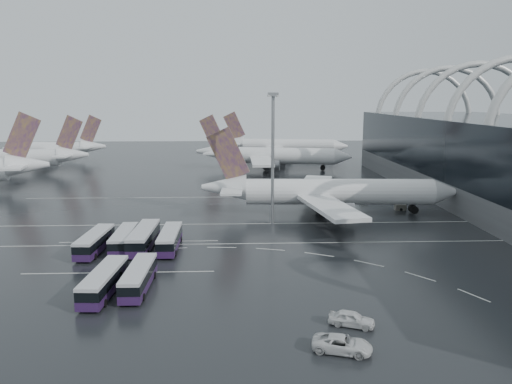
{
  "coord_description": "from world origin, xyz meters",
  "views": [
    {
      "loc": [
        -6.64,
        -86.12,
        25.12
      ],
      "look_at": [
        -2.8,
        9.61,
        7.0
      ],
      "focal_mm": 35.0,
      "sensor_mm": 36.0,
      "label": 1
    }
  ],
  "objects_px": {
    "jet_remote_mid": "(26,158)",
    "jet_remote_far": "(56,149)",
    "gse_cart_belly_d": "(400,207)",
    "bus_row_near_a": "(95,242)",
    "bus_row_near_d": "(170,239)",
    "airliner_gate_c": "(281,146)",
    "gse_cart_belly_b": "(364,200)",
    "bus_row_far_b": "(104,281)",
    "airliner_main": "(326,192)",
    "van_curve_b": "(352,319)",
    "airliner_gate_b": "(270,156)",
    "van_curve_a": "(342,344)",
    "bus_row_far_c": "(139,277)",
    "bus_row_near_c": "(144,238)",
    "gse_cart_belly_e": "(342,200)",
    "bus_row_near_b": "(124,239)",
    "floodlight_mast": "(273,143)"
  },
  "relations": [
    {
      "from": "bus_row_near_d",
      "to": "bus_row_far_b",
      "type": "height_order",
      "value": "bus_row_far_b"
    },
    {
      "from": "bus_row_near_c",
      "to": "bus_row_near_d",
      "type": "bearing_deg",
      "value": -93.63
    },
    {
      "from": "jet_remote_far",
      "to": "gse_cart_belly_d",
      "type": "xyz_separation_m",
      "value": [
        110.46,
        -95.98,
        -4.13
      ]
    },
    {
      "from": "airliner_gate_b",
      "to": "bus_row_far_c",
      "type": "relative_size",
      "value": 4.44
    },
    {
      "from": "bus_row_far_b",
      "to": "bus_row_near_c",
      "type": "bearing_deg",
      "value": -0.82
    },
    {
      "from": "airliner_main",
      "to": "gse_cart_belly_b",
      "type": "bearing_deg",
      "value": 49.17
    },
    {
      "from": "airliner_gate_c",
      "to": "bus_row_near_a",
      "type": "bearing_deg",
      "value": -99.48
    },
    {
      "from": "bus_row_far_c",
      "to": "floodlight_mast",
      "type": "relative_size",
      "value": 0.48
    },
    {
      "from": "airliner_gate_b",
      "to": "bus_row_far_c",
      "type": "height_order",
      "value": "airliner_gate_b"
    },
    {
      "from": "bus_row_far_c",
      "to": "floodlight_mast",
      "type": "bearing_deg",
      "value": -29.55
    },
    {
      "from": "bus_row_near_c",
      "to": "van_curve_a",
      "type": "xyz_separation_m",
      "value": [
        26.22,
        -36.1,
        -1.06
      ]
    },
    {
      "from": "airliner_gate_c",
      "to": "gse_cart_belly_d",
      "type": "bearing_deg",
      "value": -71.64
    },
    {
      "from": "airliner_main",
      "to": "van_curve_b",
      "type": "height_order",
      "value": "airliner_main"
    },
    {
      "from": "gse_cart_belly_d",
      "to": "gse_cart_belly_b",
      "type": "bearing_deg",
      "value": 122.86
    },
    {
      "from": "airliner_gate_b",
      "to": "airliner_gate_c",
      "type": "bearing_deg",
      "value": 90.31
    },
    {
      "from": "van_curve_b",
      "to": "floodlight_mast",
      "type": "distance_m",
      "value": 49.46
    },
    {
      "from": "airliner_gate_c",
      "to": "bus_row_far_c",
      "type": "xyz_separation_m",
      "value": [
        -32.43,
        -148.9,
        -3.18
      ]
    },
    {
      "from": "bus_row_near_c",
      "to": "bus_row_near_d",
      "type": "distance_m",
      "value": 4.45
    },
    {
      "from": "bus_row_near_a",
      "to": "bus_row_near_d",
      "type": "distance_m",
      "value": 12.27
    },
    {
      "from": "bus_row_near_a",
      "to": "bus_row_near_d",
      "type": "height_order",
      "value": "bus_row_near_a"
    },
    {
      "from": "gse_cart_belly_b",
      "to": "gse_cart_belly_e",
      "type": "distance_m",
      "value": 5.55
    },
    {
      "from": "airliner_main",
      "to": "gse_cart_belly_d",
      "type": "xyz_separation_m",
      "value": [
        17.7,
        3.04,
        -4.13
      ]
    },
    {
      "from": "bus_row_near_a",
      "to": "gse_cart_belly_d",
      "type": "bearing_deg",
      "value": -61.34
    },
    {
      "from": "jet_remote_far",
      "to": "van_curve_a",
      "type": "height_order",
      "value": "jet_remote_far"
    },
    {
      "from": "bus_row_near_c",
      "to": "gse_cart_belly_d",
      "type": "relative_size",
      "value": 5.81
    },
    {
      "from": "airliner_gate_c",
      "to": "bus_row_near_b",
      "type": "relative_size",
      "value": 4.38
    },
    {
      "from": "airliner_gate_c",
      "to": "gse_cart_belly_b",
      "type": "distance_m",
      "value": 94.72
    },
    {
      "from": "bus_row_far_b",
      "to": "van_curve_a",
      "type": "height_order",
      "value": "bus_row_far_b"
    },
    {
      "from": "bus_row_near_c",
      "to": "gse_cart_belly_e",
      "type": "relative_size",
      "value": 6.06
    },
    {
      "from": "airliner_gate_b",
      "to": "jet_remote_far",
      "type": "xyz_separation_m",
      "value": [
        -85.13,
        29.36,
        -0.05
      ]
    },
    {
      "from": "jet_remote_far",
      "to": "bus_row_near_d",
      "type": "height_order",
      "value": "jet_remote_far"
    },
    {
      "from": "bus_row_near_c",
      "to": "bus_row_far_b",
      "type": "distance_m",
      "value": 19.94
    },
    {
      "from": "airliner_gate_b",
      "to": "bus_row_far_b",
      "type": "bearing_deg",
      "value": -92.65
    },
    {
      "from": "bus_row_near_a",
      "to": "van_curve_a",
      "type": "height_order",
      "value": "bus_row_near_a"
    },
    {
      "from": "jet_remote_mid",
      "to": "jet_remote_far",
      "type": "height_order",
      "value": "jet_remote_mid"
    },
    {
      "from": "bus_row_near_d",
      "to": "van_curve_b",
      "type": "bearing_deg",
      "value": -141.38
    },
    {
      "from": "airliner_gate_c",
      "to": "jet_remote_mid",
      "type": "distance_m",
      "value": 99.7
    },
    {
      "from": "van_curve_b",
      "to": "gse_cart_belly_e",
      "type": "xyz_separation_m",
      "value": [
        13.0,
        66.21,
        -0.24
      ]
    },
    {
      "from": "airliner_main",
      "to": "bus_row_far_c",
      "type": "height_order",
      "value": "airliner_main"
    },
    {
      "from": "airliner_gate_c",
      "to": "van_curve_a",
      "type": "xyz_separation_m",
      "value": [
        -8.84,
        -166.63,
        -4.02
      ]
    },
    {
      "from": "bus_row_near_b",
      "to": "gse_cart_belly_b",
      "type": "xyz_separation_m",
      "value": [
        50.3,
        36.54,
        -1.14
      ]
    },
    {
      "from": "airliner_gate_c",
      "to": "gse_cart_belly_d",
      "type": "height_order",
      "value": "airliner_gate_c"
    },
    {
      "from": "bus_row_near_a",
      "to": "bus_row_near_b",
      "type": "height_order",
      "value": "bus_row_near_a"
    },
    {
      "from": "bus_row_near_a",
      "to": "bus_row_far_c",
      "type": "distance_m",
      "value": 19.85
    },
    {
      "from": "bus_row_near_a",
      "to": "bus_row_near_d",
      "type": "xyz_separation_m",
      "value": [
        12.22,
        1.11,
        -0.01
      ]
    },
    {
      "from": "airliner_gate_b",
      "to": "bus_row_near_c",
      "type": "height_order",
      "value": "airliner_gate_b"
    },
    {
      "from": "jet_remote_far",
      "to": "bus_row_far_b",
      "type": "relative_size",
      "value": 3.25
    },
    {
      "from": "bus_row_near_c",
      "to": "bus_row_far_c",
      "type": "relative_size",
      "value": 1.13
    },
    {
      "from": "jet_remote_mid",
      "to": "bus_row_near_d",
      "type": "height_order",
      "value": "jet_remote_mid"
    },
    {
      "from": "van_curve_b",
      "to": "gse_cart_belly_d",
      "type": "distance_m",
      "value": 62.72
    }
  ]
}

